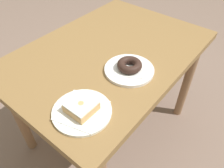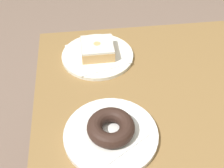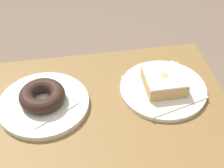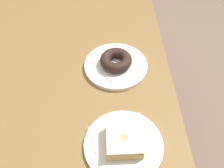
{
  "view_description": "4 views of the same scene",
  "coord_description": "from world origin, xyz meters",
  "px_view_note": "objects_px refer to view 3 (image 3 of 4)",
  "views": [
    {
      "loc": [
        -0.75,
        -0.63,
        1.38
      ],
      "look_at": [
        -0.23,
        -0.21,
        0.75
      ],
      "focal_mm": 35.2,
      "sensor_mm": 36.0,
      "label": 1
    },
    {
      "loc": [
        0.35,
        -0.24,
        1.3
      ],
      "look_at": [
        -0.22,
        -0.17,
        0.75
      ],
      "focal_mm": 45.92,
      "sensor_mm": 36.0,
      "label": 2
    },
    {
      "loc": [
        -0.15,
        0.45,
        1.34
      ],
      "look_at": [
        -0.26,
        -0.2,
        0.74
      ],
      "focal_mm": 54.23,
      "sensor_mm": 36.0,
      "label": 3
    },
    {
      "loc": [
        -0.74,
        -0.14,
        1.41
      ],
      "look_at": [
        -0.2,
        -0.17,
        0.75
      ],
      "focal_mm": 41.19,
      "sensor_mm": 36.0,
      "label": 4
    }
  ],
  "objects_px": {
    "plate_chocolate_ring": "(44,104)",
    "donut_chocolate_ring": "(42,96)",
    "plate_glazed_square": "(163,89)",
    "donut_glazed_square": "(164,81)"
  },
  "relations": [
    {
      "from": "donut_chocolate_ring",
      "to": "donut_glazed_square",
      "type": "bearing_deg",
      "value": -179.26
    },
    {
      "from": "plate_chocolate_ring",
      "to": "plate_glazed_square",
      "type": "bearing_deg",
      "value": -179.26
    },
    {
      "from": "donut_chocolate_ring",
      "to": "plate_chocolate_ring",
      "type": "bearing_deg",
      "value": 0.0
    },
    {
      "from": "plate_chocolate_ring",
      "to": "donut_chocolate_ring",
      "type": "distance_m",
      "value": 0.03
    },
    {
      "from": "plate_chocolate_ring",
      "to": "donut_chocolate_ring",
      "type": "height_order",
      "value": "donut_chocolate_ring"
    },
    {
      "from": "plate_glazed_square",
      "to": "donut_glazed_square",
      "type": "relative_size",
      "value": 2.27
    },
    {
      "from": "donut_chocolate_ring",
      "to": "plate_glazed_square",
      "type": "distance_m",
      "value": 0.32
    },
    {
      "from": "plate_glazed_square",
      "to": "donut_glazed_square",
      "type": "distance_m",
      "value": 0.03
    },
    {
      "from": "plate_chocolate_ring",
      "to": "donut_chocolate_ring",
      "type": "xyz_separation_m",
      "value": [
        0.0,
        0.0,
        0.03
      ]
    },
    {
      "from": "plate_chocolate_ring",
      "to": "donut_glazed_square",
      "type": "xyz_separation_m",
      "value": [
        -0.32,
        -0.0,
        0.03
      ]
    }
  ]
}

